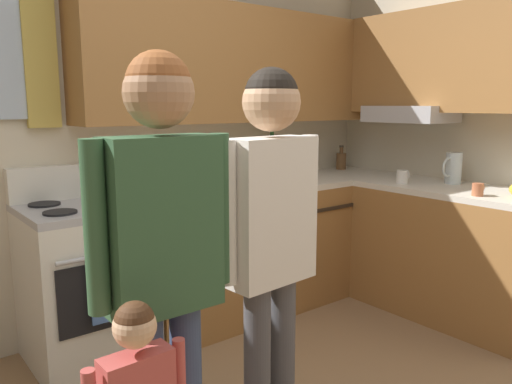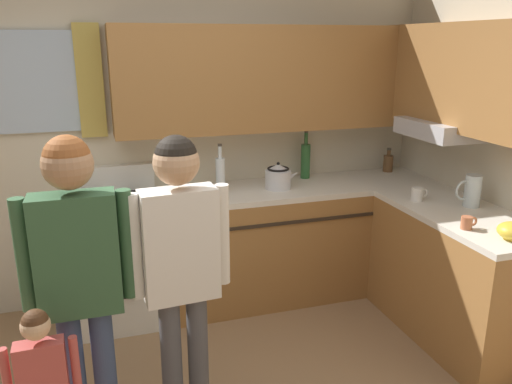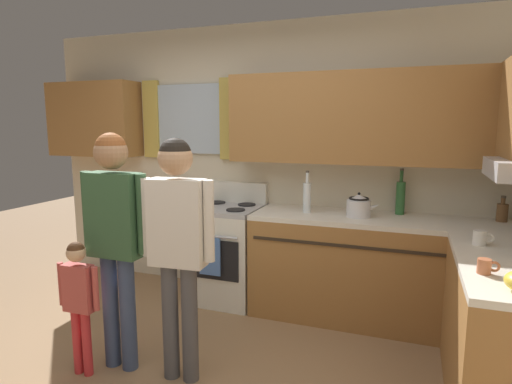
# 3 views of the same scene
# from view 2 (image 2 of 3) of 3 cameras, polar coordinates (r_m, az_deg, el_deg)

# --- Properties ---
(back_wall_unit) EXTENTS (4.60, 0.42, 2.60)m
(back_wall_unit) POSITION_cam_2_polar(r_m,az_deg,el_deg) (3.90, -11.98, 8.60)
(back_wall_unit) COLOR beige
(back_wall_unit) RESTS_ON ground
(kitchen_counter_run) EXTENTS (2.17, 1.89, 0.90)m
(kitchen_counter_run) POSITION_cam_2_polar(r_m,az_deg,el_deg) (3.99, 10.62, -6.45)
(kitchen_counter_run) COLOR #9E6B38
(kitchen_counter_run) RESTS_ON ground
(stove_oven) EXTENTS (0.63, 0.67, 1.10)m
(stove_oven) POSITION_cam_2_polar(r_m,az_deg,el_deg) (3.88, -15.12, -7.13)
(stove_oven) COLOR silver
(stove_oven) RESTS_ON ground
(bottle_wine_green) EXTENTS (0.08, 0.08, 0.39)m
(bottle_wine_green) POSITION_cam_2_polar(r_m,az_deg,el_deg) (4.21, 5.54, 3.58)
(bottle_wine_green) COLOR #2D6633
(bottle_wine_green) RESTS_ON kitchen_counter_run
(bottle_tall_clear) EXTENTS (0.07, 0.07, 0.37)m
(bottle_tall_clear) POSITION_cam_2_polar(r_m,az_deg,el_deg) (3.79, -3.99, 2.01)
(bottle_tall_clear) COLOR silver
(bottle_tall_clear) RESTS_ON kitchen_counter_run
(bottle_squat_brown) EXTENTS (0.08, 0.08, 0.21)m
(bottle_squat_brown) POSITION_cam_2_polar(r_m,az_deg,el_deg) (4.57, 14.51, 3.18)
(bottle_squat_brown) COLOR brown
(bottle_squat_brown) RESTS_ON kitchen_counter_run
(mug_ceramic_white) EXTENTS (0.13, 0.08, 0.09)m
(mug_ceramic_white) POSITION_cam_2_polar(r_m,az_deg,el_deg) (3.78, 17.56, -0.22)
(mug_ceramic_white) COLOR white
(mug_ceramic_white) RESTS_ON kitchen_counter_run
(cup_terracotta) EXTENTS (0.11, 0.07, 0.08)m
(cup_terracotta) POSITION_cam_2_polar(r_m,az_deg,el_deg) (3.32, 22.49, -3.17)
(cup_terracotta) COLOR #B76642
(cup_terracotta) RESTS_ON kitchen_counter_run
(stovetop_kettle) EXTENTS (0.27, 0.20, 0.21)m
(stovetop_kettle) POSITION_cam_2_polar(r_m,az_deg,el_deg) (3.90, 2.50, 1.77)
(stovetop_kettle) COLOR silver
(stovetop_kettle) RESTS_ON kitchen_counter_run
(water_pitcher) EXTENTS (0.19, 0.11, 0.22)m
(water_pitcher) POSITION_cam_2_polar(r_m,az_deg,el_deg) (3.76, 22.90, 0.13)
(water_pitcher) COLOR silver
(water_pitcher) RESTS_ON kitchen_counter_run
(adult_holding_child) EXTENTS (0.50, 0.22, 1.61)m
(adult_holding_child) POSITION_cam_2_polar(r_m,az_deg,el_deg) (2.44, -19.19, -7.88)
(adult_holding_child) COLOR #38476B
(adult_holding_child) RESTS_ON ground
(adult_in_plaid) EXTENTS (0.49, 0.21, 1.58)m
(adult_in_plaid) POSITION_cam_2_polar(r_m,az_deg,el_deg) (2.49, -8.42, -7.11)
(adult_in_plaid) COLOR #4C4C51
(adult_in_plaid) RESTS_ON ground
(small_child) EXTENTS (0.31, 0.12, 0.92)m
(small_child) POSITION_cam_2_polar(r_m,az_deg,el_deg) (2.53, -22.64, -18.89)
(small_child) COLOR red
(small_child) RESTS_ON ground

